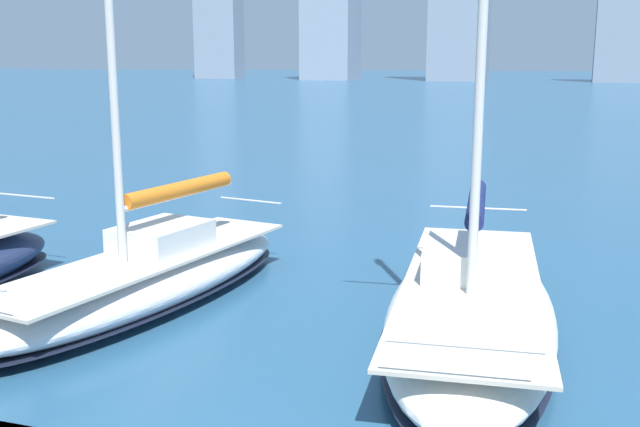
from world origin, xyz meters
The scene contains 2 objects.
sailboat_navy centered at (-2.91, -7.59, 0.58)m, with size 3.74×9.68×9.15m.
sailboat_orange centered at (3.46, -7.37, 0.60)m, with size 3.74×8.81×10.39m.
Camera 1 is at (-4.28, 5.23, 4.84)m, focal length 42.00 mm.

